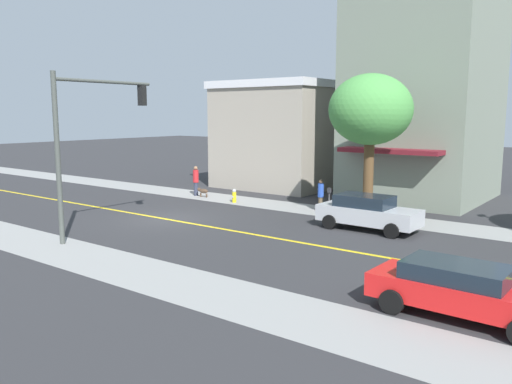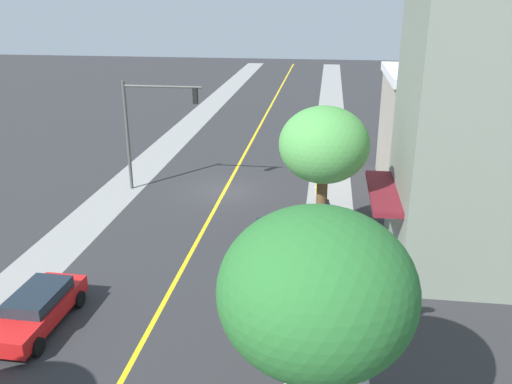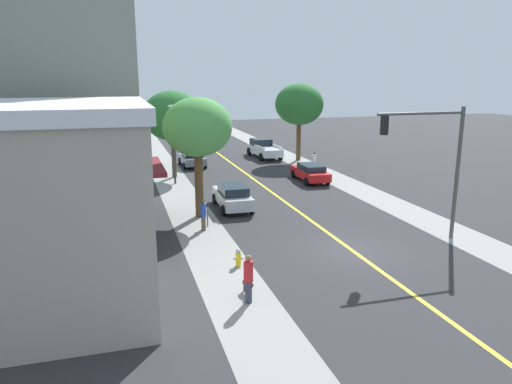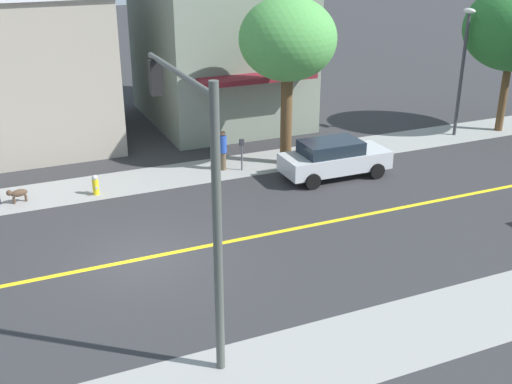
{
  "view_description": "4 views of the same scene",
  "coord_description": "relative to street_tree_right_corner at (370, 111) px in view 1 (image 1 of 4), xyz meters",
  "views": [
    {
      "loc": [
        17.14,
        18.47,
        5.09
      ],
      "look_at": [
        -2.44,
        3.7,
        1.38
      ],
      "focal_mm": 36.34,
      "sensor_mm": 36.0,
      "label": 1
    },
    {
      "loc": [
        -6.08,
        30.89,
        11.59
      ],
      "look_at": [
        -2.61,
        4.91,
        1.84
      ],
      "focal_mm": 37.97,
      "sensor_mm": 36.0,
      "label": 2
    },
    {
      "loc": [
        -10.56,
        -19.71,
        8.15
      ],
      "look_at": [
        -3.15,
        5.68,
        1.78
      ],
      "focal_mm": 33.99,
      "sensor_mm": 36.0,
      "label": 3
    },
    {
      "loc": [
        17.13,
        -3.7,
        9.38
      ],
      "look_at": [
        0.21,
        3.71,
        1.68
      ],
      "focal_mm": 44.4,
      "sensor_mm": 36.0,
      "label": 4
    }
  ],
  "objects": [
    {
      "name": "fire_hydrant",
      "position": [
        0.29,
        -8.18,
        -4.85
      ],
      "size": [
        0.44,
        0.24,
        0.79
      ],
      "color": "yellow",
      "rests_on": "ground"
    },
    {
      "name": "silver_sedan_left_curb",
      "position": [
        2.27,
        1.06,
        -4.43
      ],
      "size": [
        2.0,
        4.45,
        1.54
      ],
      "rotation": [
        0.0,
        0.0,
        1.56
      ],
      "color": "#B7BABF",
      "rests_on": "ground"
    },
    {
      "name": "traffic_light_mast",
      "position": [
        10.45,
        -7.47,
        -0.73
      ],
      "size": [
        4.8,
        0.32,
        6.7
      ],
      "rotation": [
        0.0,
        0.0,
        3.14
      ],
      "color": "#474C47",
      "rests_on": "ground"
    },
    {
      "name": "road_centerline_stripe",
      "position": [
        6.01,
        -7.83,
        -5.24
      ],
      "size": [
        0.2,
        126.0,
        0.0
      ],
      "primitive_type": "cube",
      "color": "yellow",
      "rests_on": "ground"
    },
    {
      "name": "corner_shop_building",
      "position": [
        -7.75,
        -9.89,
        -1.58
      ],
      "size": [
        8.64,
        7.96,
        7.28
      ],
      "rotation": [
        0.0,
        0.0,
        -1.57
      ],
      "color": "#A39989",
      "rests_on": "ground"
    },
    {
      "name": "pedestrian_red_shirt",
      "position": [
        -0.22,
        -11.71,
        -4.25
      ],
      "size": [
        0.35,
        0.35,
        1.86
      ],
      "rotation": [
        0.0,
        0.0,
        4.54
      ],
      "color": "#33384C",
      "rests_on": "ground"
    },
    {
      "name": "sidewalk_right",
      "position": [
        12.46,
        -7.83,
        -5.24
      ],
      "size": [
        2.68,
        126.0,
        0.01
      ],
      "primitive_type": "cube",
      "color": "gray",
      "rests_on": "ground"
    },
    {
      "name": "small_dog",
      "position": [
        -0.05,
        -10.97,
        -4.86
      ],
      "size": [
        0.38,
        0.77,
        0.57
      ],
      "rotation": [
        0.0,
        0.0,
        4.89
      ],
      "color": "#4C3828",
      "rests_on": "ground"
    },
    {
      "name": "street_tree_right_corner",
      "position": [
        0.0,
        0.0,
        0.0
      ],
      "size": [
        3.97,
        3.97,
        6.99
      ],
      "color": "brown",
      "rests_on": "ground"
    },
    {
      "name": "ground_plane",
      "position": [
        6.01,
        -7.83,
        -5.24
      ],
      "size": [
        140.0,
        140.0,
        0.0
      ],
      "primitive_type": "plane",
      "color": "#2D2D30"
    },
    {
      "name": "parking_meter",
      "position": [
        0.08,
        -2.08,
        -4.34
      ],
      "size": [
        0.12,
        0.18,
        1.36
      ],
      "color": "#4C4C51",
      "rests_on": "ground"
    },
    {
      "name": "sidewalk_left",
      "position": [
        -0.45,
        -7.83,
        -5.24
      ],
      "size": [
        2.68,
        126.0,
        0.01
      ],
      "primitive_type": "cube",
      "color": "gray",
      "rests_on": "ground"
    },
    {
      "name": "red_sedan_right_curb",
      "position": [
        10.09,
        7.28,
        -4.5
      ],
      "size": [
        2.05,
        4.68,
        1.37
      ],
      "rotation": [
        0.0,
        0.0,
        1.54
      ],
      "color": "red",
      "rests_on": "ground"
    },
    {
      "name": "tan_rowhouse",
      "position": [
        -7.74,
        -0.12,
        1.96
      ],
      "size": [
        10.25,
        7.49,
        14.37
      ],
      "rotation": [
        0.0,
        0.0,
        -1.57
      ],
      "color": "gray",
      "rests_on": "ground"
    },
    {
      "name": "pedestrian_blue_shirt",
      "position": [
        -0.27,
        -2.77,
        -4.33
      ],
      "size": [
        0.32,
        0.32,
        1.7
      ],
      "rotation": [
        0.0,
        0.0,
        5.15
      ],
      "color": "brown",
      "rests_on": "ground"
    }
  ]
}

